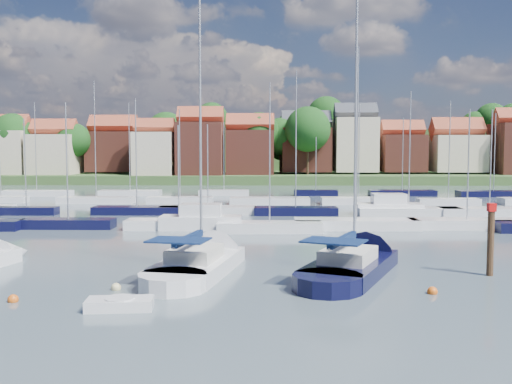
{
  "coord_description": "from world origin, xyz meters",
  "views": [
    {
      "loc": [
        0.34,
        -29.0,
        6.86
      ],
      "look_at": [
        -0.43,
        14.0,
        3.71
      ],
      "focal_mm": 40.0,
      "sensor_mm": 36.0,
      "label": 1
    }
  ],
  "objects": [
    {
      "name": "buoy_c",
      "position": [
        -7.05,
        -1.5,
        0.0
      ],
      "size": [
        0.49,
        0.49,
        0.49
      ],
      "primitive_type": "sphere",
      "color": "beige",
      "rests_on": "ground"
    },
    {
      "name": "buoy_e",
      "position": [
        5.49,
        6.22,
        0.0
      ],
      "size": [
        0.54,
        0.54,
        0.54
      ],
      "primitive_type": "sphere",
      "color": "#D85914",
      "rests_on": "ground"
    },
    {
      "name": "marina_field",
      "position": [
        1.91,
        35.15,
        0.43
      ],
      "size": [
        79.62,
        41.41,
        15.93
      ],
      "color": "silver",
      "rests_on": "ground"
    },
    {
      "name": "buoy_f",
      "position": [
        8.32,
        -1.99,
        0.0
      ],
      "size": [
        0.5,
        0.5,
        0.5
      ],
      "primitive_type": "sphere",
      "color": "#D85914",
      "rests_on": "ground"
    },
    {
      "name": "buoy_d",
      "position": [
        2.79,
        -1.97,
        0.0
      ],
      "size": [
        0.55,
        0.55,
        0.55
      ],
      "primitive_type": "sphere",
      "color": "#D85914",
      "rests_on": "ground"
    },
    {
      "name": "ground",
      "position": [
        0.0,
        40.0,
        0.0
      ],
      "size": [
        260.0,
        260.0,
        0.0
      ],
      "primitive_type": "plane",
      "color": "#404D57",
      "rests_on": "ground"
    },
    {
      "name": "far_shore_town",
      "position": [
        2.23,
        132.67,
        4.61
      ],
      "size": [
        212.46,
        90.0,
        22.27
      ],
      "color": "#3A562B",
      "rests_on": "ground"
    },
    {
      "name": "buoy_b",
      "position": [
        -11.15,
        -3.79,
        0.0
      ],
      "size": [
        0.49,
        0.49,
        0.49
      ],
      "primitive_type": "sphere",
      "color": "#D85914",
      "rests_on": "ground"
    },
    {
      "name": "tender",
      "position": [
        -5.98,
        -4.95,
        0.24
      ],
      "size": [
        2.95,
        1.59,
        0.61
      ],
      "rotation": [
        0.0,
        0.0,
        0.1
      ],
      "color": "silver",
      "rests_on": "ground"
    },
    {
      "name": "timber_piling",
      "position": [
        12.61,
        2.05,
        0.98
      ],
      "size": [
        0.4,
        0.4,
        6.24
      ],
      "color": "#4C331E",
      "rests_on": "ground"
    },
    {
      "name": "sailboat_navy",
      "position": [
        5.77,
        3.81,
        0.35
      ],
      "size": [
        8.56,
        13.51,
        18.24
      ],
      "rotation": [
        0.0,
        0.0,
        1.15
      ],
      "color": "black",
      "rests_on": "ground"
    },
    {
      "name": "sailboat_centre",
      "position": [
        -3.13,
        4.24,
        0.35
      ],
      "size": [
        5.83,
        13.46,
        17.65
      ],
      "rotation": [
        0.0,
        0.0,
        1.38
      ],
      "color": "silver",
      "rests_on": "ground"
    }
  ]
}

